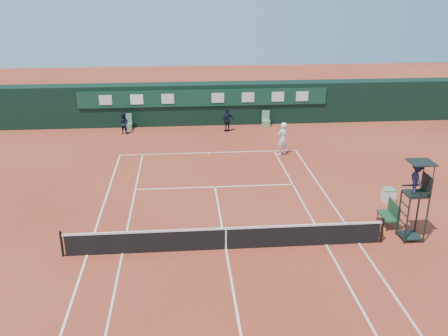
# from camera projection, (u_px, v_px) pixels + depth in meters

# --- Properties ---
(ground) EXTENTS (90.00, 90.00, 0.00)m
(ground) POSITION_uv_depth(u_px,v_px,m) (226.00, 249.00, 20.03)
(ground) COLOR #AE4029
(ground) RESTS_ON ground
(court_lines) EXTENTS (11.05, 23.85, 0.01)m
(court_lines) POSITION_uv_depth(u_px,v_px,m) (226.00, 249.00, 20.03)
(court_lines) COLOR silver
(court_lines) RESTS_ON ground
(tennis_net) EXTENTS (12.90, 0.10, 1.10)m
(tennis_net) POSITION_uv_depth(u_px,v_px,m) (226.00, 238.00, 19.85)
(tennis_net) COLOR black
(tennis_net) RESTS_ON ground
(back_wall) EXTENTS (40.00, 1.65, 3.00)m
(back_wall) POSITION_uv_depth(u_px,v_px,m) (204.00, 103.00, 36.94)
(back_wall) COLOR black
(back_wall) RESTS_ON ground
(linesman_chair_left) EXTENTS (0.55, 0.50, 1.15)m
(linesman_chair_left) POSITION_uv_depth(u_px,v_px,m) (128.00, 125.00, 35.76)
(linesman_chair_left) COLOR #5E906A
(linesman_chair_left) RESTS_ON ground
(linesman_chair_right) EXTENTS (0.55, 0.50, 1.15)m
(linesman_chair_right) POSITION_uv_depth(u_px,v_px,m) (266.00, 122.00, 36.55)
(linesman_chair_right) COLOR #64986E
(linesman_chair_right) RESTS_ON ground
(umpire_chair) EXTENTS (0.96, 0.95, 3.42)m
(umpire_chair) POSITION_uv_depth(u_px,v_px,m) (417.00, 184.00, 19.96)
(umpire_chair) COLOR black
(umpire_chair) RESTS_ON ground
(player_bench) EXTENTS (0.56, 1.20, 1.10)m
(player_bench) POSITION_uv_depth(u_px,v_px,m) (390.00, 213.00, 21.76)
(player_bench) COLOR #1A4226
(player_bench) RESTS_ON ground
(tennis_bag) EXTENTS (0.39, 0.74, 0.26)m
(tennis_bag) POSITION_uv_depth(u_px,v_px,m) (378.00, 231.00, 21.22)
(tennis_bag) COLOR black
(tennis_bag) RESTS_ON ground
(cooler) EXTENTS (0.57, 0.57, 0.65)m
(cooler) POSITION_uv_depth(u_px,v_px,m) (388.00, 195.00, 24.26)
(cooler) COLOR silver
(cooler) RESTS_ON ground
(tennis_ball) EXTENTS (0.08, 0.08, 0.08)m
(tennis_ball) POSITION_uv_depth(u_px,v_px,m) (276.00, 188.00, 25.79)
(tennis_ball) COLOR yellow
(tennis_ball) RESTS_ON ground
(player) EXTENTS (0.89, 0.81, 2.04)m
(player) POSITION_uv_depth(u_px,v_px,m) (283.00, 139.00, 30.43)
(player) COLOR white
(player) RESTS_ON ground
(ball_kid_left) EXTENTS (0.88, 0.80, 1.48)m
(ball_kid_left) POSITION_uv_depth(u_px,v_px,m) (124.00, 123.00, 34.71)
(ball_kid_left) COLOR black
(ball_kid_left) RESTS_ON ground
(ball_kid_right) EXTENTS (1.03, 0.76, 1.62)m
(ball_kid_right) POSITION_uv_depth(u_px,v_px,m) (227.00, 120.00, 35.15)
(ball_kid_right) COLOR black
(ball_kid_right) RESTS_ON ground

